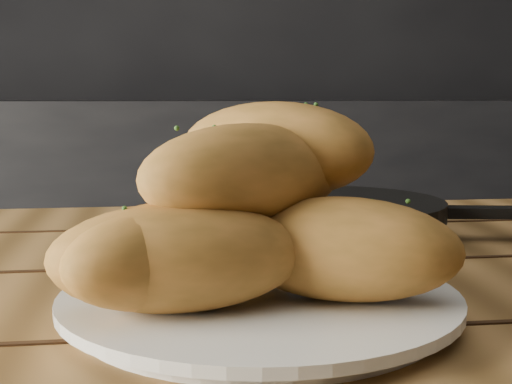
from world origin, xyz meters
name	(u,v)px	position (x,y,z in m)	size (l,w,h in m)	color
counter	(197,261)	(0.00, 1.70, 0.45)	(2.80, 0.60, 0.90)	black
plate	(260,303)	(-0.03, 0.24, 0.76)	(0.30, 0.30, 0.02)	white
bread_rolls	(243,218)	(-0.04, 0.24, 0.82)	(0.30, 0.26, 0.14)	#B67432
skillet	(330,219)	(0.09, 0.51, 0.77)	(0.40, 0.26, 0.05)	black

